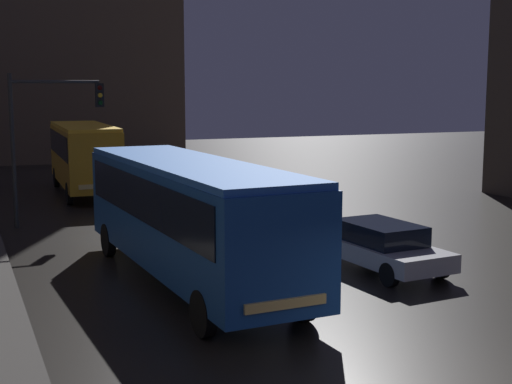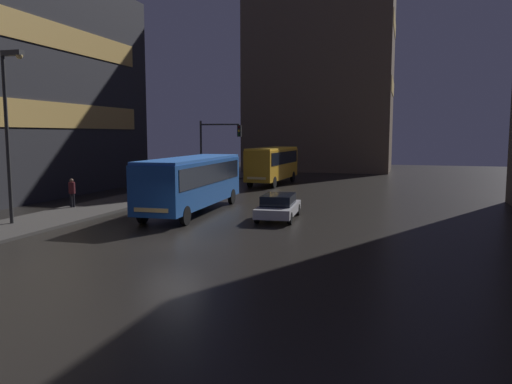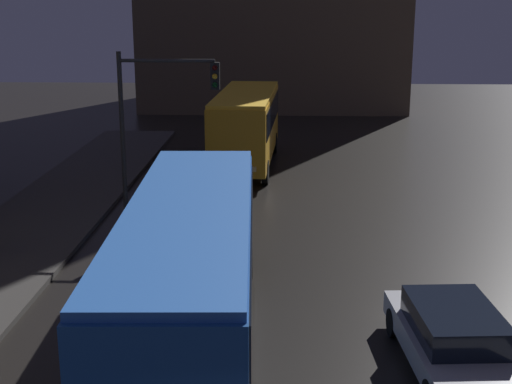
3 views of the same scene
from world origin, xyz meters
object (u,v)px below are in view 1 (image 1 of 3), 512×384
(bus_far, at_px, (84,151))
(traffic_light_main, at_px, (47,122))
(bus_near, at_px, (189,208))
(car_taxi, at_px, (380,245))

(bus_far, xyz_separation_m, traffic_light_main, (-2.60, -7.75, 1.79))
(bus_near, relative_size, traffic_light_main, 1.94)
(bus_near, distance_m, traffic_light_main, 10.28)
(bus_far, relative_size, traffic_light_main, 1.63)
(bus_far, bearing_deg, bus_near, 91.62)
(traffic_light_main, bearing_deg, bus_far, 71.49)
(bus_far, xyz_separation_m, car_taxi, (5.18, -18.34, -1.38))
(car_taxi, bearing_deg, bus_near, -12.38)
(car_taxi, relative_size, traffic_light_main, 0.82)
(bus_near, xyz_separation_m, car_taxi, (5.42, -0.76, -1.30))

